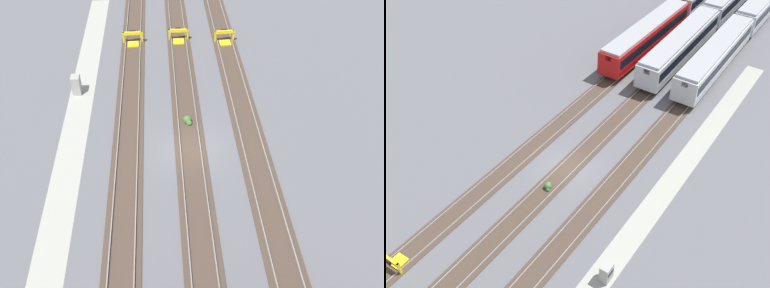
# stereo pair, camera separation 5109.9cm
# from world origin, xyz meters

# --- Properties ---
(ground_plane) EXTENTS (400.00, 400.00, 0.00)m
(ground_plane) POSITION_xyz_m (0.00, 0.00, 0.00)
(ground_plane) COLOR #5B5B60
(service_walkway) EXTENTS (54.00, 2.00, 0.01)m
(service_walkway) POSITION_xyz_m (0.00, -8.54, 0.00)
(service_walkway) COLOR #9E9E93
(service_walkway) RESTS_ON ground
(rail_track_nearest) EXTENTS (90.00, 2.23, 0.21)m
(rail_track_nearest) POSITION_xyz_m (0.00, -4.49, 0.04)
(rail_track_nearest) COLOR #47382D
(rail_track_nearest) RESTS_ON ground
(rail_track_near_inner) EXTENTS (90.00, 2.24, 0.21)m
(rail_track_near_inner) POSITION_xyz_m (0.00, 0.00, 0.04)
(rail_track_near_inner) COLOR #47382D
(rail_track_near_inner) RESTS_ON ground
(rail_track_middle) EXTENTS (90.00, 2.23, 0.21)m
(rail_track_middle) POSITION_xyz_m (0.00, 4.49, 0.04)
(rail_track_middle) COLOR #47382D
(rail_track_middle) RESTS_ON ground
(subway_car_front_row_leftmost) EXTENTS (18.04, 3.08, 3.70)m
(subway_car_front_row_leftmost) POSITION_xyz_m (23.17, 4.52, 2.04)
(subway_car_front_row_leftmost) COLOR #B71414
(subway_car_front_row_leftmost) RESTS_ON ground
(subway_car_front_row_left_inner) EXTENTS (18.03, 3.06, 3.70)m
(subway_car_front_row_left_inner) POSITION_xyz_m (23.17, -0.04, 2.04)
(subway_car_front_row_left_inner) COLOR #B7BABF
(subway_car_front_row_left_inner) RESTS_ON ground
(subway_car_front_row_centre) EXTENTS (18.02, 2.96, 3.70)m
(subway_car_front_row_centre) POSITION_xyz_m (41.91, -4.53, 2.04)
(subway_car_front_row_centre) COLOR #B7BABF
(subway_car_front_row_centre) RESTS_ON ground
(subway_car_front_row_right_inner) EXTENTS (18.03, 3.00, 3.70)m
(subway_car_front_row_right_inner) POSITION_xyz_m (23.17, -4.47, 2.04)
(subway_car_front_row_right_inner) COLOR #B7BABF
(subway_car_front_row_right_inner) RESTS_ON ground
(bumper_stop_middle_track) EXTENTS (1.38, 2.01, 1.22)m
(bumper_stop_middle_track) POSITION_xyz_m (-15.75, 4.50, 0.51)
(bumper_stop_middle_track) COLOR yellow
(bumper_stop_middle_track) RESTS_ON ground
(electrical_cabinet) EXTENTS (0.90, 0.73, 1.60)m
(electrical_cabinet) POSITION_xyz_m (-7.87, -8.93, 0.80)
(electrical_cabinet) COLOR #9E9E99
(electrical_cabinet) RESTS_ON ground
(weed_clump) EXTENTS (0.92, 0.70, 0.64)m
(weed_clump) POSITION_xyz_m (-3.11, -0.00, 0.24)
(weed_clump) COLOR #427033
(weed_clump) RESTS_ON ground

